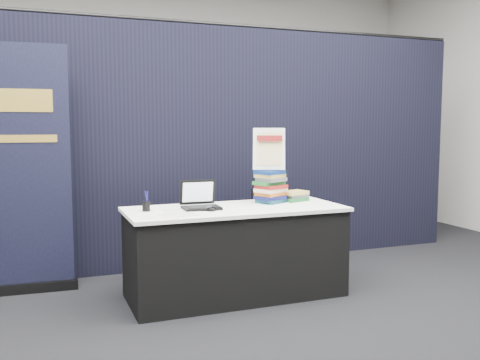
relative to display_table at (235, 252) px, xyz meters
name	(u,v)px	position (x,y,z in m)	size (l,w,h in m)	color
floor	(261,318)	(0.00, -0.55, -0.38)	(8.00, 8.00, 0.00)	black
wall_back	(149,102)	(0.00, 3.45, 1.37)	(8.00, 0.02, 3.50)	beige
drape_partition	(198,148)	(0.00, 1.05, 0.82)	(6.00, 0.08, 2.40)	black
display_table	(235,252)	(0.00, 0.00, 0.00)	(1.80, 0.75, 0.75)	black
laptop	(200,202)	(-0.29, 0.05, 0.43)	(0.31, 0.25, 0.23)	black
mouse	(211,209)	(-0.24, -0.09, 0.39)	(0.07, 0.11, 0.04)	black
brochure_left	(178,215)	(-0.53, -0.19, 0.38)	(0.29, 0.20, 0.00)	silver
brochure_mid	(160,217)	(-0.68, -0.22, 0.38)	(0.27, 0.19, 0.00)	white
brochure_right	(182,211)	(-0.46, -0.01, 0.38)	(0.29, 0.20, 0.00)	silver
pen_cup	(146,206)	(-0.72, 0.07, 0.41)	(0.06, 0.06, 0.08)	black
book_stack_tall	(270,186)	(0.38, 0.15, 0.52)	(0.28, 0.25, 0.28)	#154453
book_stack_short	(295,196)	(0.63, 0.16, 0.42)	(0.25, 0.21, 0.09)	#1A6429
info_sign	(269,149)	(0.38, 0.18, 0.84)	(0.30, 0.21, 0.38)	black
pullup_banner	(19,184)	(-1.66, 0.74, 0.56)	(0.90, 0.15, 2.10)	black
stacking_chair	(276,229)	(0.54, 0.37, 0.08)	(0.43, 0.44, 0.83)	black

